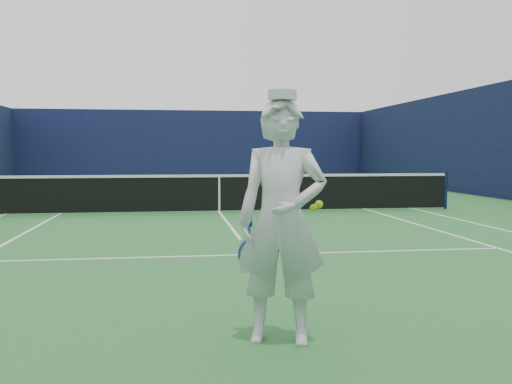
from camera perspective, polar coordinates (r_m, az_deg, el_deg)
The scene contains 5 objects.
ground at distance 15.21m, azimuth -3.69°, elevation -2.03°, with size 80.00×80.00×0.00m, color #26652C.
court_markings at distance 15.21m, azimuth -3.69°, elevation -2.01°, with size 11.03×23.83×0.01m.
windscreen_fence at distance 15.13m, azimuth -3.73°, elevation 5.53°, with size 20.12×36.12×4.00m.
tennis_net at distance 15.16m, azimuth -3.70°, elevation 0.06°, with size 12.88×0.09×1.07m.
tennis_player at distance 4.77m, azimuth 2.59°, elevation -2.83°, with size 0.85×0.70×2.10m.
Camera 1 is at (-1.20, -15.08, 1.59)m, focal length 40.00 mm.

